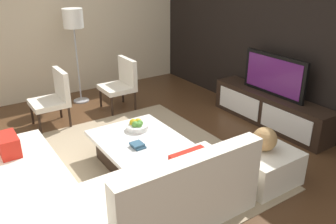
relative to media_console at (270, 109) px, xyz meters
The scene contains 15 objects.
ground_plane 2.41m from the media_console, 90.00° to the right, with size 14.00×14.00×0.00m, color #4C301C.
feature_wall_back 1.19m from the media_console, 90.00° to the left, with size 6.40×0.12×2.80m, color black.
side_wall_left 4.05m from the media_console, 145.54° to the right, with size 0.12×5.20×2.80m, color beige.
area_rug 2.41m from the media_console, 92.39° to the right, with size 3.08×2.79×0.01m, color tan.
media_console is the anchor object (origin of this frame).
television 0.56m from the media_console, 90.00° to the left, with size 1.12×0.06×0.62m.
sectional_couch 3.27m from the media_console, 81.08° to the right, with size 2.27×2.41×0.81m.
coffee_table 2.30m from the media_console, 92.49° to the right, with size 1.07×0.97×0.38m.
accent_chair_near 3.34m from the media_console, 123.66° to the right, with size 0.53×0.53×0.87m.
floor_lamp 3.54m from the media_console, 140.99° to the right, with size 0.34×0.34×1.66m.
ottoman 1.63m from the media_console, 51.73° to the right, with size 0.70×0.70×0.40m, color silver.
fruit_bowl 2.22m from the media_console, 97.34° to the right, with size 0.28×0.28×0.14m.
accent_chair_far 2.49m from the media_console, 139.80° to the right, with size 0.55×0.52×0.87m.
decorative_ball 1.65m from the media_console, 51.73° to the right, with size 0.28×0.28×0.28m, color #AD8451.
book_stack 2.43m from the media_console, 87.11° to the right, with size 0.17×0.14×0.05m.
Camera 1 is at (3.30, -1.72, 2.36)m, focal length 37.41 mm.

